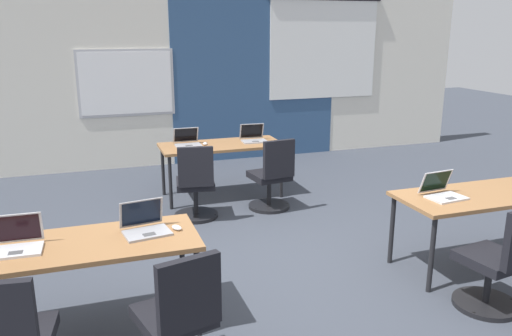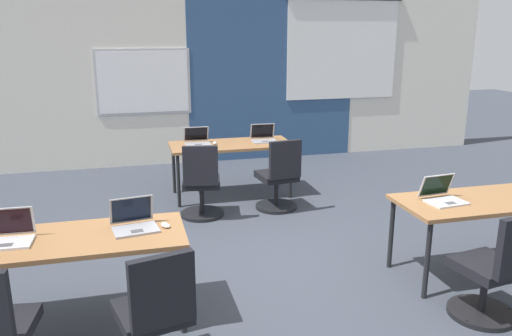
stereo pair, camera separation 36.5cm
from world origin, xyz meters
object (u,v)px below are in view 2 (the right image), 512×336
laptop_far_left (197,141)px  mouse_far_left (215,143)px  laptop_far_right (264,138)px  chair_near_left_inner (156,323)px  desk_near_left (76,245)px  laptop_near_left_end (8,235)px  chair_far_left (201,187)px  desk_near_right (485,205)px  laptop_near_right_inner (443,196)px  desk_far_center (231,148)px  chair_near_right_inner (494,275)px  chair_far_right (279,181)px  mouse_near_left_inner (165,225)px  laptop_near_left_inner (134,223)px

laptop_far_left → mouse_far_left: size_ratio=3.03×
laptop_far_right → chair_near_left_inner: size_ratio=0.38×
desk_near_left → laptop_near_left_end: 0.46m
chair_far_left → laptop_near_left_end: 2.67m
desk_near_right → laptop_near_right_inner: (-0.42, 0.03, 0.11)m
chair_far_left → chair_near_left_inner: bearing=85.0°
desk_far_center → laptop_far_right: (0.46, 0.03, 0.11)m
desk_near_left → chair_near_left_inner: chair_near_left_inner is taller
chair_near_right_inner → chair_far_right: bearing=-82.2°
desk_far_center → laptop_far_left: (-0.44, 0.07, 0.11)m
chair_far_left → laptop_far_right: (0.97, 0.77, 0.39)m
desk_far_center → chair_near_right_inner: size_ratio=1.74×
mouse_far_left → laptop_far_right: (0.67, 0.01, 0.03)m
mouse_far_left → desk_far_center: bearing=-4.9°
laptop_far_right → chair_near_right_inner: laptop_far_right is taller
desk_near_right → laptop_near_left_end: size_ratio=4.71×
mouse_far_left → chair_far_left: size_ratio=0.12×
laptop_near_right_inner → laptop_far_left: bearing=115.8°
laptop_far_left → chair_far_left: bearing=-94.8°
chair_far_right → laptop_near_right_inner: size_ratio=2.55×
chair_far_left → chair_far_right: size_ratio=1.00×
desk_near_right → mouse_near_left_inner: (-2.84, 0.03, 0.08)m
laptop_near_left_end → laptop_far_left: bearing=60.4°
chair_far_right → chair_near_right_inner: 2.94m
desk_far_center → laptop_far_left: 0.46m
chair_near_right_inner → chair_near_left_inner: size_ratio=1.00×
laptop_far_left → laptop_far_right: (0.90, -0.04, 0.00)m
desk_near_left → chair_far_left: 2.42m
laptop_far_right → laptop_near_left_inner: (-1.78, -2.78, 0.00)m
laptop_near_left_inner → desk_near_right: bearing=-10.1°
laptop_near_right_inner → mouse_near_left_inner: bearing=174.0°
desk_near_right → chair_near_left_inner: bearing=-166.0°
laptop_near_left_end → desk_near_left: bearing=-0.7°
chair_near_right_inner → laptop_near_right_inner: bearing=-100.8°
mouse_far_left → chair_far_right: 1.05m
laptop_near_left_end → chair_near_right_inner: bearing=-9.9°
desk_far_center → desk_near_left: bearing=-122.0°
desk_far_center → chair_far_left: bearing=-124.8°
laptop_near_right_inner → mouse_far_left: bearing=112.9°
laptop_far_right → laptop_near_right_inner: size_ratio=0.96×
mouse_far_left → chair_near_right_inner: 3.87m
chair_far_left → laptop_near_right_inner: bearing=141.8°
laptop_far_right → chair_far_right: size_ratio=0.38×
desk_near_left → chair_near_left_inner: 0.95m
laptop_far_left → chair_near_right_inner: laptop_far_left is taller
laptop_near_right_inner → chair_near_right_inner: bearing=-97.6°
mouse_near_left_inner → chair_near_left_inner: size_ratio=0.12×
chair_near_right_inner → laptop_near_left_end: bearing=-21.2°
laptop_near_right_inner → laptop_near_left_end: laptop_near_left_end is taller
laptop_far_left → chair_near_right_inner: bearing=-63.3°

